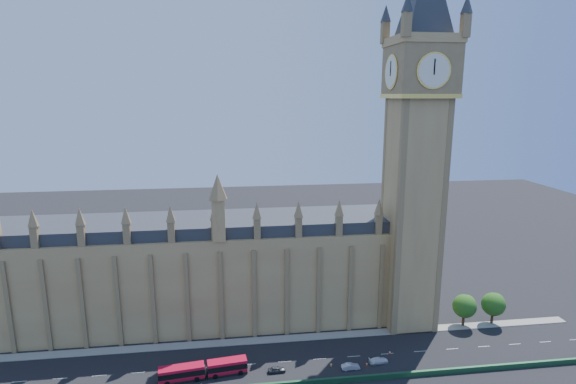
{
  "coord_description": "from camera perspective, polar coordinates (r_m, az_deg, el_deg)",
  "views": [
    {
      "loc": [
        -6.96,
        -90.01,
        58.75
      ],
      "look_at": [
        6.07,
        10.0,
        36.92
      ],
      "focal_mm": 28.0,
      "sensor_mm": 36.0,
      "label": 1
    }
  ],
  "objects": [
    {
      "name": "ground",
      "position": [
        107.71,
        -2.69,
        -20.85
      ],
      "size": [
        400.0,
        400.0,
        0.0
      ],
      "primitive_type": "plane",
      "color": "black",
      "rests_on": "ground"
    },
    {
      "name": "palace_westminster",
      "position": [
        122.0,
        -15.61,
        -9.84
      ],
      "size": [
        120.0,
        20.0,
        28.0
      ],
      "color": "#A27C4E",
      "rests_on": "ground"
    },
    {
      "name": "elizabeth_tower",
      "position": [
        113.38,
        16.18,
        9.62
      ],
      "size": [
        20.59,
        20.59,
        105.0
      ],
      "color": "#A27C4E",
      "rests_on": "ground"
    },
    {
      "name": "kerb_north",
      "position": [
        115.72,
        -3.1,
        -18.27
      ],
      "size": [
        160.0,
        3.0,
        0.16
      ],
      "primitive_type": "cube",
      "color": "gray",
      "rests_on": "ground"
    },
    {
      "name": "tree_east_near",
      "position": [
        127.83,
        21.58,
        -13.24
      ],
      "size": [
        6.0,
        6.0,
        8.5
      ],
      "color": "#382619",
      "rests_on": "ground"
    },
    {
      "name": "tree_east_far",
      "position": [
        131.72,
        24.7,
        -12.75
      ],
      "size": [
        6.0,
        6.0,
        8.5
      ],
      "color": "#382619",
      "rests_on": "ground"
    },
    {
      "name": "red_bus",
      "position": [
        104.01,
        -10.69,
        -21.31
      ],
      "size": [
        18.68,
        4.87,
        3.14
      ],
      "rotation": [
        0.0,
        0.0,
        0.12
      ],
      "color": "#B50C2A",
      "rests_on": "ground"
    },
    {
      "name": "car_grey",
      "position": [
        104.44,
        -1.43,
        -21.58
      ],
      "size": [
        3.9,
        1.7,
        1.31
      ],
      "primitive_type": "imported",
      "rotation": [
        0.0,
        0.0,
        1.61
      ],
      "color": "#393B40",
      "rests_on": "ground"
    },
    {
      "name": "car_silver",
      "position": [
        106.15,
        7.96,
        -21.09
      ],
      "size": [
        4.02,
        1.44,
        1.32
      ],
      "primitive_type": "imported",
      "rotation": [
        0.0,
        0.0,
        1.58
      ],
      "color": "#B7B9BF",
      "rests_on": "ground"
    },
    {
      "name": "car_white",
      "position": [
        109.1,
        11.43,
        -20.23
      ],
      "size": [
        4.6,
        2.31,
        1.28
      ],
      "primitive_type": "imported",
      "rotation": [
        0.0,
        0.0,
        1.69
      ],
      "color": "white",
      "rests_on": "ground"
    },
    {
      "name": "cone_a",
      "position": [
        107.01,
        7.55,
        -20.96
      ],
      "size": [
        0.61,
        0.61,
        0.78
      ],
      "rotation": [
        0.0,
        0.0,
        -0.29
      ],
      "color": "black",
      "rests_on": "ground"
    },
    {
      "name": "cone_b",
      "position": [
        107.94,
        9.96,
        -20.73
      ],
      "size": [
        0.5,
        0.5,
        0.75
      ],
      "rotation": [
        0.0,
        0.0,
        -0.07
      ],
      "color": "black",
      "rests_on": "ground"
    },
    {
      "name": "cone_c",
      "position": [
        106.79,
        5.5,
        -20.99
      ],
      "size": [
        0.46,
        0.46,
        0.72
      ],
      "rotation": [
        0.0,
        0.0,
        0.02
      ],
      "color": "black",
      "rests_on": "ground"
    },
    {
      "name": "cone_d",
      "position": [
        112.89,
        12.8,
        -19.26
      ],
      "size": [
        0.6,
        0.6,
        0.73
      ],
      "rotation": [
        0.0,
        0.0,
        0.4
      ],
      "color": "black",
      "rests_on": "ground"
    }
  ]
}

